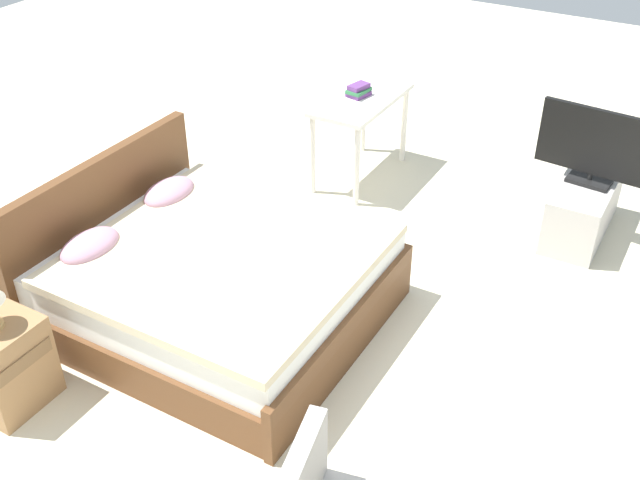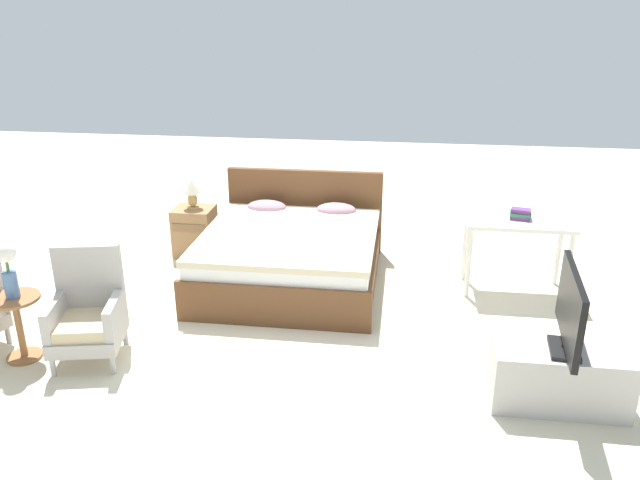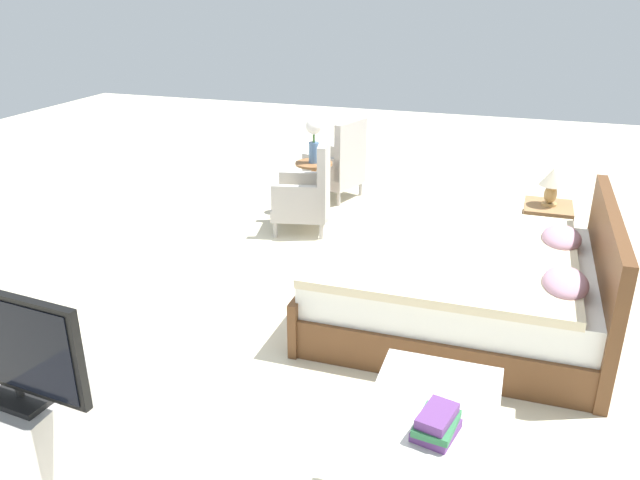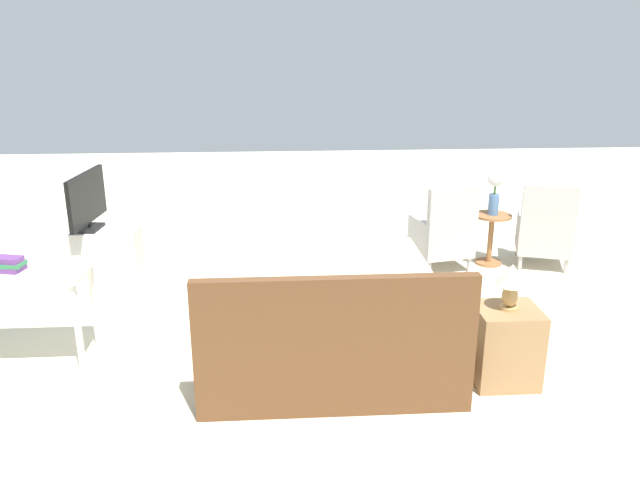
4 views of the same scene
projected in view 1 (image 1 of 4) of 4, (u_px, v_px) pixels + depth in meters
The scene contains 7 objects.
ground_plane at pixel (340, 359), 4.76m from camera, with size 16.00×16.00×0.00m, color beige.
bed at pixel (213, 280), 4.96m from camera, with size 1.80×2.00×0.96m.
nightstand at pixel (4, 364), 4.31m from camera, with size 0.44×0.41×0.56m.
tv_stand at pixel (583, 208), 5.87m from camera, with size 0.96×0.40×0.45m.
tv_flatscreen at pixel (597, 146), 5.57m from camera, with size 0.23×0.89×0.59m.
vanity_desk at pixel (361, 110), 6.43m from camera, with size 1.04×0.52×0.75m.
book_stack at pixel (359, 91), 6.36m from camera, with size 0.22×0.18×0.11m.
Camera 1 is at (-3.13, -1.66, 3.26)m, focal length 42.00 mm.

